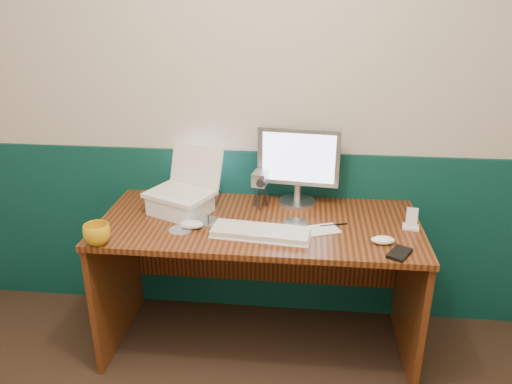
# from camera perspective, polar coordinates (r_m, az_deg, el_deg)

# --- Properties ---
(back_wall) EXTENTS (3.50, 0.04, 2.50)m
(back_wall) POSITION_cam_1_polar(r_m,az_deg,el_deg) (2.69, 0.39, 9.77)
(back_wall) COLOR beige
(back_wall) RESTS_ON ground
(wainscot) EXTENTS (3.48, 0.02, 1.00)m
(wainscot) POSITION_cam_1_polar(r_m,az_deg,el_deg) (2.93, 0.33, -4.74)
(wainscot) COLOR #073230
(wainscot) RESTS_ON ground
(desk) EXTENTS (1.60, 0.70, 0.75)m
(desk) POSITION_cam_1_polar(r_m,az_deg,el_deg) (2.68, 0.34, -10.62)
(desk) COLOR #3A160A
(desk) RESTS_ON ground
(laptop_riser) EXTENTS (0.34, 0.32, 0.09)m
(laptop_riser) POSITION_cam_1_polar(r_m,az_deg,el_deg) (2.60, -8.63, -1.40)
(laptop_riser) COLOR white
(laptop_riser) RESTS_ON desk
(laptop) EXTENTS (0.39, 0.35, 0.26)m
(laptop) POSITION_cam_1_polar(r_m,az_deg,el_deg) (2.54, -8.86, 2.28)
(laptop) COLOR white
(laptop) RESTS_ON laptop_riser
(monitor) EXTENTS (0.44, 0.17, 0.43)m
(monitor) POSITION_cam_1_polar(r_m,az_deg,el_deg) (2.64, 4.86, 2.98)
(monitor) COLOR #B1B1B6
(monitor) RESTS_ON desk
(keyboard) EXTENTS (0.47, 0.20, 0.03)m
(keyboard) POSITION_cam_1_polar(r_m,az_deg,el_deg) (2.36, 0.54, -4.69)
(keyboard) COLOR silver
(keyboard) RESTS_ON desk
(mouse_right) EXTENTS (0.11, 0.07, 0.04)m
(mouse_right) POSITION_cam_1_polar(r_m,az_deg,el_deg) (2.35, 14.31, -5.34)
(mouse_right) COLOR white
(mouse_right) RESTS_ON desk
(mouse_left) EXTENTS (0.12, 0.07, 0.04)m
(mouse_left) POSITION_cam_1_polar(r_m,az_deg,el_deg) (2.44, -7.37, -3.69)
(mouse_left) COLOR silver
(mouse_left) RESTS_ON desk
(mug) EXTENTS (0.15, 0.15, 0.10)m
(mug) POSITION_cam_1_polar(r_m,az_deg,el_deg) (2.38, -17.72, -4.61)
(mug) COLOR gold
(mug) RESTS_ON desk
(camcorder) EXTENTS (0.10, 0.13, 0.18)m
(camcorder) POSITION_cam_1_polar(r_m,az_deg,el_deg) (2.62, 0.48, -0.01)
(camcorder) COLOR #A4A4A8
(camcorder) RESTS_ON desk
(cd_spindle) EXTENTS (0.11, 0.11, 0.02)m
(cd_spindle) POSITION_cam_1_polar(r_m,az_deg,el_deg) (2.47, -5.44, -3.52)
(cd_spindle) COLOR silver
(cd_spindle) RESTS_ON desk
(cd_loose_a) EXTENTS (0.12, 0.12, 0.00)m
(cd_loose_a) POSITION_cam_1_polar(r_m,az_deg,el_deg) (2.44, -8.62, -4.28)
(cd_loose_a) COLOR silver
(cd_loose_a) RESTS_ON desk
(cd_loose_b) EXTENTS (0.11, 0.11, 0.00)m
(cd_loose_b) POSITION_cam_1_polar(r_m,az_deg,el_deg) (2.50, 4.52, -3.47)
(cd_loose_b) COLOR silver
(cd_loose_b) RESTS_ON desk
(pen) EXTENTS (0.14, 0.05, 0.01)m
(pen) POSITION_cam_1_polar(r_m,az_deg,el_deg) (2.48, 8.87, -3.73)
(pen) COLOR black
(pen) RESTS_ON desk
(papers) EXTENTS (0.20, 0.17, 0.00)m
(papers) POSITION_cam_1_polar(r_m,az_deg,el_deg) (2.43, 7.48, -4.30)
(papers) COLOR silver
(papers) RESTS_ON desk
(dock) EXTENTS (0.09, 0.07, 0.01)m
(dock) POSITION_cam_1_polar(r_m,az_deg,el_deg) (2.54, 17.25, -3.85)
(dock) COLOR white
(dock) RESTS_ON desk
(music_player) EXTENTS (0.06, 0.04, 0.09)m
(music_player) POSITION_cam_1_polar(r_m,az_deg,el_deg) (2.52, 17.38, -2.75)
(music_player) COLOR white
(music_player) RESTS_ON dock
(pda) EXTENTS (0.13, 0.15, 0.01)m
(pda) POSITION_cam_1_polar(r_m,az_deg,el_deg) (2.28, 16.08, -6.75)
(pda) COLOR black
(pda) RESTS_ON desk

